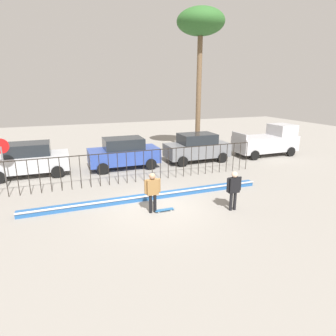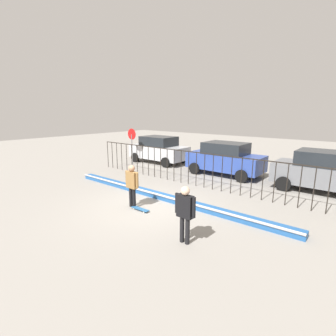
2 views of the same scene
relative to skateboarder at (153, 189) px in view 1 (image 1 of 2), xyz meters
name	(u,v)px [view 1 (image 1 of 2)]	position (x,y,z in m)	size (l,w,h in m)	color
ground_plane	(157,208)	(0.31, 0.38, -1.00)	(60.00, 60.00, 0.00)	gray
bowl_coping_ledge	(150,196)	(0.31, 1.42, -0.88)	(11.00, 0.40, 0.27)	#235699
perimeter_fence	(135,163)	(0.31, 3.97, 0.06)	(14.04, 0.04, 1.71)	black
skateboarder	(153,189)	(0.00, 0.00, 0.00)	(0.67, 0.25, 1.67)	black
skateboard	(164,210)	(0.47, -0.06, -0.94)	(0.80, 0.20, 0.07)	#26598C
camera_operator	(234,187)	(3.17, -0.94, 0.00)	(0.67, 0.25, 1.66)	black
parked_car_silver	(29,159)	(-5.06, 7.23, -0.03)	(4.30, 2.12, 1.90)	#B7BABF
parked_car_blue	(124,153)	(0.34, 6.96, -0.03)	(4.30, 2.12, 1.90)	#2D479E
parked_car_gray	(197,147)	(5.35, 6.86, -0.03)	(4.30, 2.12, 1.90)	slate
pickup_truck	(268,141)	(11.11, 6.66, 0.04)	(4.70, 2.12, 2.24)	#B7B7BC
stop_sign	(2,156)	(-6.04, 5.56, 0.62)	(0.76, 0.07, 2.50)	slate
palm_tree_tall	(201,26)	(6.46, 9.01, 7.96)	(3.30, 3.30, 10.12)	brown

